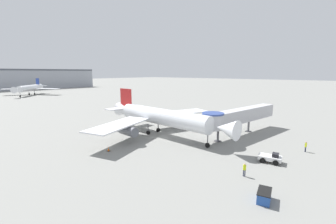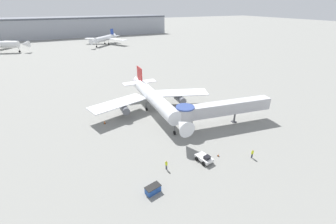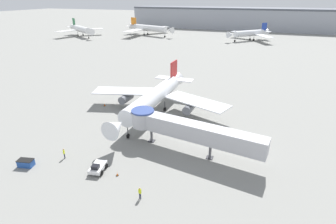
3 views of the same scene
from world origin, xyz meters
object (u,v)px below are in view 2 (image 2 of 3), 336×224
Objects in this scene: pushback_tug_white at (204,158)px; ground_crew_wing_walker at (252,153)px; ground_crew_marshaller at (166,164)px; traffic_cone_port_wing at (105,122)px; background_jet_blue_tail at (105,38)px; jet_bridge at (218,109)px; service_container_blue at (153,189)px; traffic_cone_apron_front at (218,155)px; main_airplane at (154,99)px.

ground_crew_wing_walker is at bearing -30.15° from pushback_tug_white.
ground_crew_marshaller is (-7.14, 1.09, 0.34)m from pushback_tug_white.
background_jet_blue_tail is (24.67, 115.39, 3.84)m from traffic_cone_port_wing.
jet_bridge is 13.12× the size of ground_crew_wing_walker.
ground_crew_wing_walker is (19.88, -0.26, 0.45)m from service_container_blue.
pushback_tug_white is 1.93× the size of ground_crew_marshaller.
ground_crew_wing_walker reaches higher than traffic_cone_apron_front.
service_container_blue is at bearing -85.41° from traffic_cone_port_wing.
jet_bridge is at bearing 33.24° from pushback_tug_white.
background_jet_blue_tail reaches higher than service_container_blue.
ground_crew_wing_walker is (15.74, -4.14, -0.00)m from ground_crew_marshaller.
service_container_blue is at bearing -111.74° from main_airplane.
service_container_blue is 14.86m from traffic_cone_apron_front.
ground_crew_wing_walker is 0.07× the size of background_jet_blue_tail.
traffic_cone_port_wing is (-2.03, 25.26, -0.19)m from service_container_blue.
service_container_blue is 19.89m from ground_crew_wing_walker.
traffic_cone_apron_front is (-7.28, -10.05, -3.91)m from jet_bridge.
main_airplane is at bearing 79.85° from pushback_tug_white.
background_jet_blue_tail is at bearing 80.85° from service_container_blue.
service_container_blue reaches higher than traffic_cone_apron_front.
background_jet_blue_tail is (0.79, 127.71, 0.03)m from jet_bridge.
pushback_tug_white is at bearing -51.41° from background_jet_blue_tail.
traffic_cone_port_wing is 0.46× the size of ground_crew_marshaller.
ground_crew_marshaller is at bearing -144.51° from jet_bridge.
traffic_cone_apron_front is 0.34× the size of ground_crew_marshaller.
ground_crew_wing_walker reaches higher than traffic_cone_port_wing.
jet_bridge is 0.91× the size of background_jet_blue_tail.
main_airplane is at bearing 1.09° from traffic_cone_port_wing.
traffic_cone_port_wing is at bearing 94.59° from service_container_blue.
traffic_cone_port_wing is at bearing -177.12° from main_airplane.
ground_crew_marshaller reaches higher than ground_crew_wing_walker.
pushback_tug_white is 11.62m from service_container_blue.
ground_crew_wing_walker is at bearing -90.09° from jet_bridge.
main_airplane is 16.54m from jet_bridge.
ground_crew_wing_walker is at bearing -69.42° from main_airplane.
background_jet_blue_tail reaches higher than pushback_tug_white.
jet_bridge is at bearing 30.63° from service_container_blue.
ground_crew_wing_walker is at bearing -49.36° from traffic_cone_port_wing.
service_container_blue is 1.46× the size of ground_crew_wing_walker.
traffic_cone_apron_front is 0.75× the size of traffic_cone_port_wing.
ground_crew_marshaller is at bearing 160.77° from pushback_tug_white.
service_container_blue is 1.46× the size of ground_crew_marshaller.
service_container_blue is 0.10× the size of background_jet_blue_tail.
jet_bridge is 38.04× the size of traffic_cone_apron_front.
traffic_cone_port_wing reaches higher than traffic_cone_apron_front.
main_airplane is at bearing 138.91° from jet_bridge.
ground_crew_marshaller is at bearing 43.15° from service_container_blue.
background_jet_blue_tail is (22.64, 140.65, 3.65)m from service_container_blue.
background_jet_blue_tail reaches higher than jet_bridge.
main_airplane is 22.92m from ground_crew_marshaller.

